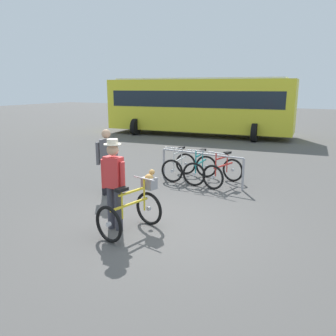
{
  "coord_description": "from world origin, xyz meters",
  "views": [
    {
      "loc": [
        3.06,
        -5.61,
        2.65
      ],
      "look_at": [
        -0.16,
        0.54,
        1.0
      ],
      "focal_mm": 36.95,
      "sensor_mm": 36.0,
      "label": 1
    }
  ],
  "objects_px": {
    "racked_bike_teal": "(200,169)",
    "pedestrian_with_backpack": "(107,158)",
    "racked_bike_white": "(179,166)",
    "bus_distant": "(199,103)",
    "racked_bike_red": "(223,172)",
    "featured_bicycle": "(135,206)",
    "person_with_featured_bike": "(114,181)"
  },
  "relations": [
    {
      "from": "racked_bike_red",
      "to": "person_with_featured_bike",
      "type": "bearing_deg",
      "value": -102.4
    },
    {
      "from": "featured_bicycle",
      "to": "pedestrian_with_backpack",
      "type": "relative_size",
      "value": 0.76
    },
    {
      "from": "featured_bicycle",
      "to": "racked_bike_white",
      "type": "bearing_deg",
      "value": 103.72
    },
    {
      "from": "racked_bike_white",
      "to": "bus_distant",
      "type": "relative_size",
      "value": 0.11
    },
    {
      "from": "featured_bicycle",
      "to": "person_with_featured_bike",
      "type": "height_order",
      "value": "person_with_featured_bike"
    },
    {
      "from": "racked_bike_teal",
      "to": "pedestrian_with_backpack",
      "type": "relative_size",
      "value": 0.69
    },
    {
      "from": "racked_bike_white",
      "to": "featured_bicycle",
      "type": "height_order",
      "value": "featured_bicycle"
    },
    {
      "from": "featured_bicycle",
      "to": "person_with_featured_bike",
      "type": "bearing_deg",
      "value": -165.25
    },
    {
      "from": "racked_bike_white",
      "to": "featured_bicycle",
      "type": "relative_size",
      "value": 0.9
    },
    {
      "from": "racked_bike_white",
      "to": "racked_bike_red",
      "type": "bearing_deg",
      "value": -5.13
    },
    {
      "from": "pedestrian_with_backpack",
      "to": "bus_distant",
      "type": "bearing_deg",
      "value": 101.25
    },
    {
      "from": "racked_bike_teal",
      "to": "person_with_featured_bike",
      "type": "height_order",
      "value": "person_with_featured_bike"
    },
    {
      "from": "racked_bike_white",
      "to": "pedestrian_with_backpack",
      "type": "xyz_separation_m",
      "value": [
        -0.89,
        -2.25,
        0.57
      ]
    },
    {
      "from": "racked_bike_white",
      "to": "racked_bike_red",
      "type": "height_order",
      "value": "same"
    },
    {
      "from": "racked_bike_white",
      "to": "person_with_featured_bike",
      "type": "distance_m",
      "value": 4.01
    },
    {
      "from": "bus_distant",
      "to": "pedestrian_with_backpack",
      "type": "bearing_deg",
      "value": -78.75
    },
    {
      "from": "racked_bike_white",
      "to": "bus_distant",
      "type": "distance_m",
      "value": 9.44
    },
    {
      "from": "racked_bike_white",
      "to": "pedestrian_with_backpack",
      "type": "bearing_deg",
      "value": -111.55
    },
    {
      "from": "racked_bike_white",
      "to": "racked_bike_red",
      "type": "xyz_separation_m",
      "value": [
        1.39,
        -0.13,
        -0.0
      ]
    },
    {
      "from": "racked_bike_white",
      "to": "racked_bike_teal",
      "type": "relative_size",
      "value": 1.0
    },
    {
      "from": "racked_bike_teal",
      "to": "bus_distant",
      "type": "bearing_deg",
      "value": 113.09
    },
    {
      "from": "racked_bike_red",
      "to": "racked_bike_white",
      "type": "bearing_deg",
      "value": 174.87
    },
    {
      "from": "racked_bike_teal",
      "to": "pedestrian_with_backpack",
      "type": "distance_m",
      "value": 2.76
    },
    {
      "from": "racked_bike_white",
      "to": "bus_distant",
      "type": "height_order",
      "value": "bus_distant"
    },
    {
      "from": "bus_distant",
      "to": "racked_bike_teal",
      "type": "bearing_deg",
      "value": -66.91
    },
    {
      "from": "racked_bike_red",
      "to": "pedestrian_with_backpack",
      "type": "height_order",
      "value": "pedestrian_with_backpack"
    },
    {
      "from": "featured_bicycle",
      "to": "pedestrian_with_backpack",
      "type": "bearing_deg",
      "value": 138.96
    },
    {
      "from": "racked_bike_white",
      "to": "pedestrian_with_backpack",
      "type": "height_order",
      "value": "pedestrian_with_backpack"
    },
    {
      "from": "racked_bike_red",
      "to": "pedestrian_with_backpack",
      "type": "relative_size",
      "value": 0.73
    },
    {
      "from": "racked_bike_teal",
      "to": "featured_bicycle",
      "type": "height_order",
      "value": "featured_bicycle"
    },
    {
      "from": "racked_bike_teal",
      "to": "racked_bike_red",
      "type": "height_order",
      "value": "same"
    },
    {
      "from": "racked_bike_teal",
      "to": "racked_bike_red",
      "type": "distance_m",
      "value": 0.7
    }
  ]
}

